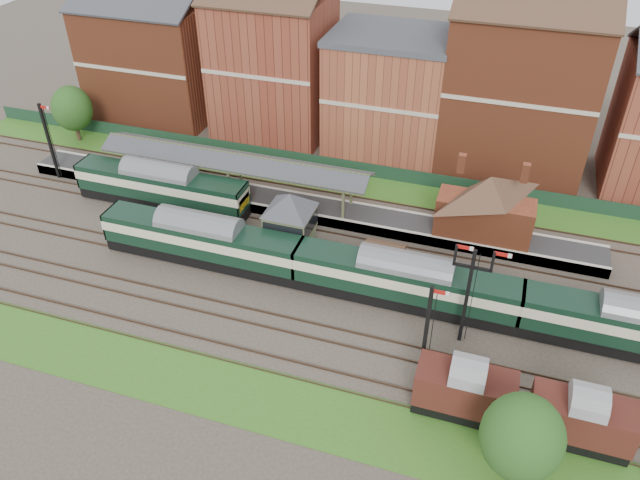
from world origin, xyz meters
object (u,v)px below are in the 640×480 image
(signal_box, at_px, (290,223))
(dmu_train, at_px, (405,281))
(goods_van_a, at_px, (465,390))
(semaphore_bracket, at_px, (469,290))
(platform_railcar, at_px, (161,186))

(signal_box, distance_m, dmu_train, 10.83)
(goods_van_a, bearing_deg, semaphore_bracket, 98.20)
(goods_van_a, bearing_deg, signal_box, 142.52)
(platform_railcar, distance_m, goods_van_a, 33.75)
(signal_box, xyz_separation_m, dmu_train, (10.29, -3.25, -0.91))
(signal_box, relative_size, semaphore_bracket, 0.73)
(signal_box, bearing_deg, dmu_train, -17.52)
(signal_box, height_order, semaphore_bracket, semaphore_bracket)
(dmu_train, xyz_separation_m, goods_van_a, (5.68, -9.00, -0.20))
(signal_box, height_order, dmu_train, signal_box)
(semaphore_bracket, bearing_deg, platform_railcar, 162.78)
(platform_railcar, bearing_deg, goods_van_a, -27.34)
(signal_box, height_order, goods_van_a, signal_box)
(platform_railcar, bearing_deg, semaphore_bracket, -17.22)
(dmu_train, height_order, goods_van_a, dmu_train)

